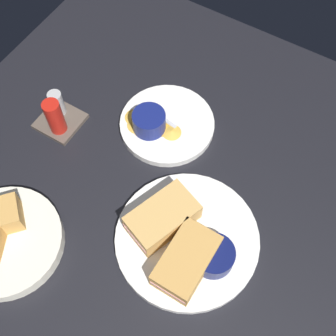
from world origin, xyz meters
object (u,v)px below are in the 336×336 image
bread_basket_rear (5,240)px  condiment_caddy (57,115)px  spoon_by_dark_ramekin (197,232)px  ramekin_light_gravy (149,121)px  spoon_by_gravy_ramekin (151,110)px  plate_sandwich_main (187,239)px  ramekin_dark_sauce (213,256)px  plate_chips_companion (167,124)px  sandwich_half_far (187,261)px  sandwich_half_near (164,219)px

bread_basket_rear → condiment_caddy: condiment_caddy is taller
spoon_by_dark_ramekin → ramekin_light_gravy: bearing=52.6°
spoon_by_gravy_ramekin → bread_basket_rear: (-39.32, 7.53, 0.05)cm
plate_sandwich_main → ramekin_dark_sauce: ramekin_dark_sauce is taller
spoon_by_dark_ramekin → plate_chips_companion: size_ratio=0.45×
spoon_by_dark_ramekin → condiment_caddy: 38.82cm
plate_sandwich_main → sandwich_half_far: sandwich_half_far is taller
plate_chips_companion → spoon_by_gravy_ramekin: 4.67cm
plate_sandwich_main → condiment_caddy: (8.78, 37.19, 2.61)cm
sandwich_half_near → sandwich_half_far: (-4.81, -7.59, 0.00)cm
plate_sandwich_main → ramekin_light_gravy: ramekin_light_gravy is taller
spoon_by_dark_ramekin → bread_basket_rear: 35.87cm
sandwich_half_far → ramekin_light_gravy: sandwich_half_far is taller
plate_sandwich_main → ramekin_dark_sauce: (-1.21, -6.03, 2.89)cm
spoon_by_gravy_ramekin → ramekin_dark_sauce: bearing=-129.3°
sandwich_half_near → plate_chips_companion: sandwich_half_near is taller
plate_sandwich_main → ramekin_light_gravy: 26.24cm
plate_sandwich_main → condiment_caddy: condiment_caddy is taller
sandwich_half_near → plate_sandwich_main: bearing=-92.3°
sandwich_half_near → sandwich_half_far: bearing=-122.3°
spoon_by_gravy_ramekin → bread_basket_rear: 40.04cm
ramekin_light_gravy → spoon_by_gravy_ramekin: ramekin_light_gravy is taller
sandwich_half_near → spoon_by_gravy_ramekin: 26.52cm
sandwich_half_near → spoon_by_dark_ramekin: sandwich_half_near is taller
plate_chips_companion → spoon_by_gravy_ramekin: bearing=81.0°
sandwich_half_far → spoon_by_dark_ramekin: 6.87cm
ramekin_dark_sauce → condiment_caddy: size_ratio=0.81×
sandwich_half_near → ramekin_dark_sauce: bearing=-97.2°
sandwich_half_far → ramekin_dark_sauce: sandwich_half_far is taller
spoon_by_dark_ramekin → sandwich_half_near: bearing=104.6°
ramekin_light_gravy → sandwich_half_far: bearing=-135.2°
ramekin_light_gravy → plate_sandwich_main: bearing=-131.9°
bread_basket_rear → spoon_by_dark_ramekin: bearing=-56.2°
plate_chips_companion → condiment_caddy: bearing=119.9°
bread_basket_rear → spoon_by_gravy_ramekin: bearing=-10.8°
ramekin_light_gravy → bread_basket_rear: size_ratio=0.33×
ramekin_light_gravy → sandwich_half_near: bearing=-140.4°
plate_chips_companion → ramekin_light_gravy: (-3.08, 2.57, 3.11)cm
plate_sandwich_main → plate_chips_companion: (20.47, 16.84, 0.00)cm
ramekin_light_gravy → bread_basket_rear: bearing=165.1°
spoon_by_gravy_ramekin → bread_basket_rear: bearing=169.2°
sandwich_half_near → sandwich_half_far: 8.99cm
plate_chips_companion → plate_sandwich_main: bearing=-140.6°
sandwich_half_far → sandwich_half_near: bearing=57.7°
bread_basket_rear → plate_sandwich_main: bearing=-57.8°
sandwich_half_far → ramekin_dark_sauce: bearing=-46.9°
ramekin_dark_sauce → condiment_caddy: 44.36cm
plate_chips_companion → ramekin_light_gravy: bearing=140.2°
plate_sandwich_main → condiment_caddy: bearing=76.7°
spoon_by_dark_ramekin → condiment_caddy: condiment_caddy is taller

